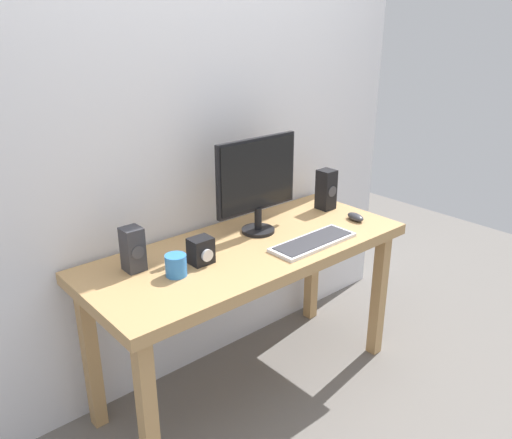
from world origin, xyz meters
TOP-DOWN VIEW (x-y plane):
  - ground_plane at (0.00, 0.00)m, footprint 6.00×6.00m
  - wall_back at (0.00, 0.36)m, footprint 2.72×0.04m
  - desk at (0.00, 0.00)m, footprint 1.56×0.64m
  - monitor at (0.14, 0.11)m, footprint 0.47×0.16m
  - keyboard_primary at (0.24, -0.18)m, footprint 0.45×0.16m
  - mouse at (0.63, -0.11)m, footprint 0.08×0.12m
  - speaker_right at (0.64, 0.11)m, footprint 0.09×0.09m
  - speaker_left at (-0.52, 0.13)m, footprint 0.08×0.09m
  - audio_controller at (-0.27, -0.00)m, footprint 0.10×0.09m
  - coffee_mug at (-0.41, -0.03)m, footprint 0.09×0.09m

SIDE VIEW (x-z plane):
  - ground_plane at x=0.00m, z-range 0.00..0.00m
  - desk at x=0.00m, z-range 0.30..1.08m
  - keyboard_primary at x=0.24m, z-range 0.78..0.80m
  - mouse at x=0.63m, z-range 0.78..0.81m
  - coffee_mug at x=-0.41m, z-range 0.78..0.87m
  - audio_controller at x=-0.27m, z-range 0.78..0.89m
  - speaker_left at x=-0.52m, z-range 0.78..0.97m
  - speaker_right at x=0.64m, z-range 0.78..1.00m
  - monitor at x=0.14m, z-range 0.81..1.28m
  - wall_back at x=0.00m, z-range 0.00..3.00m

